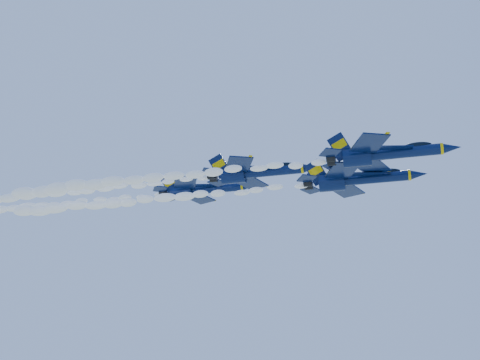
% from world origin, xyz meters
% --- Properties ---
extents(jet_lead, '(16.59, 13.61, 6.16)m').
position_xyz_m(jet_lead, '(14.95, -9.02, 150.96)').
color(jet_lead, '#08143B').
extents(smoke_trail_jet_lead, '(45.96, 1.85, 1.66)m').
position_xyz_m(smoke_trail_jet_lead, '(-15.12, -9.02, 150.56)').
color(smoke_trail_jet_lead, white).
extents(jet_second, '(16.71, 13.71, 6.21)m').
position_xyz_m(jet_second, '(11.11, -2.19, 150.51)').
color(jet_second, '#08143B').
extents(smoke_trail_jet_second, '(45.96, 1.86, 1.68)m').
position_xyz_m(smoke_trail_jet_second, '(-19.02, -2.19, 150.11)').
color(smoke_trail_jet_second, white).
extents(jet_third, '(17.54, 14.38, 6.52)m').
position_xyz_m(jet_third, '(-4.54, 4.47, 155.76)').
color(jet_third, '#08143B').
extents(smoke_trail_jet_third, '(45.96, 1.95, 1.76)m').
position_xyz_m(smoke_trail_jet_third, '(-35.02, 4.47, 155.35)').
color(smoke_trail_jet_third, white).
extents(jet_fourth, '(17.52, 14.37, 6.51)m').
position_xyz_m(jet_fourth, '(-16.31, 13.91, 157.44)').
color(jet_fourth, '#08143B').
extents(smoke_trail_jet_fourth, '(45.96, 1.95, 1.76)m').
position_xyz_m(smoke_trail_jet_fourth, '(-46.78, 13.91, 157.04)').
color(smoke_trail_jet_fourth, white).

